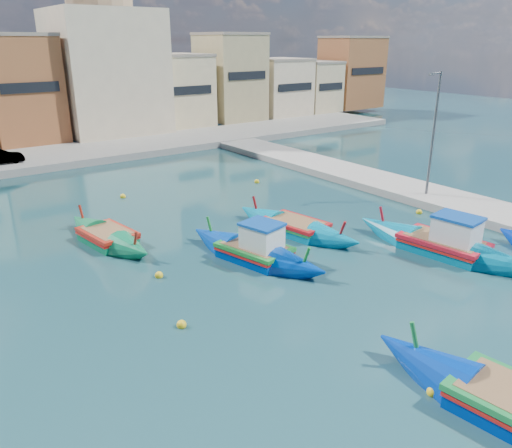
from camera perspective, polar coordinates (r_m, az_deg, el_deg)
name	(u,v)px	position (r m, az deg, el deg)	size (l,w,h in m)	color
ground	(266,331)	(18.09, 1.13, -12.17)	(160.00, 160.00, 0.00)	#13373B
north_quay	(33,160)	(46.01, -24.11, 6.74)	(80.00, 8.00, 0.60)	gray
north_townhouses	(78,91)	(54.07, -19.70, 14.17)	(83.20, 7.87, 10.19)	beige
church_block	(104,54)	(55.56, -16.94, 18.14)	(10.00, 10.00, 19.10)	beige
quay_street_lamp	(433,134)	(32.76, 19.57, 9.71)	(1.18, 0.16, 8.00)	#595B60
luzzu_turquoise_cabin	(444,246)	(25.70, 20.66, -2.37)	(3.36, 9.90, 3.12)	#007499
luzzu_blue_cabin	(255,252)	(23.40, -0.13, -3.26)	(3.87, 8.50, 2.92)	#0038A5
luzzu_cyan_mid	(295,228)	(26.73, 4.50, -0.47)	(3.39, 8.52, 2.46)	#007EA5
luzzu_green	(108,238)	(26.43, -16.56, -1.55)	(3.01, 7.73, 2.37)	#0B7648
mooring_buoys	(213,247)	(24.75, -4.97, -2.67)	(25.80, 24.13, 0.36)	yellow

